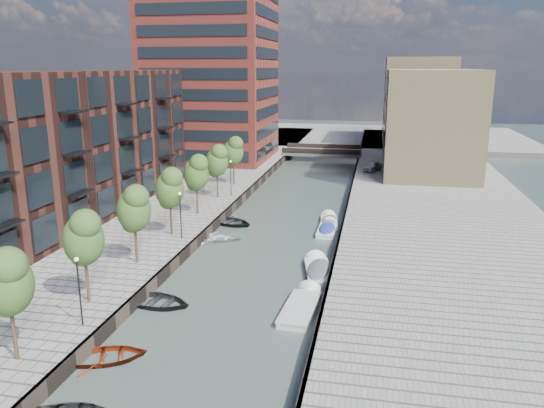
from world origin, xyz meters
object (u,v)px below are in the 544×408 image
(bridge, at_px, (323,152))
(sloop_4, at_px, (230,224))
(motorboat_1, at_px, (318,270))
(tree_1, at_px, (83,236))
(tree_3, at_px, (169,187))
(motorboat_3, at_px, (327,229))
(motorboat_4, at_px, (329,221))
(tree_2, at_px, (134,207))
(sloop_2, at_px, (108,360))
(car, at_px, (372,166))
(tree_4, at_px, (196,172))
(motorboat_2, at_px, (302,306))
(tree_5, at_px, (217,160))
(tree_0, at_px, (7,280))
(sloop_1, at_px, (157,305))
(tree_6, at_px, (233,150))
(sloop_3, at_px, (218,240))

(bridge, bearing_deg, sloop_4, -97.41)
(bridge, relative_size, motorboat_1, 2.30)
(tree_1, relative_size, tree_3, 1.00)
(motorboat_3, height_order, motorboat_4, motorboat_3)
(tree_2, relative_size, sloop_2, 1.39)
(sloop_2, xyz_separation_m, car, (13.33, 52.05, 1.66))
(tree_4, bearing_deg, sloop_4, 2.98)
(sloop_2, bearing_deg, motorboat_2, -72.49)
(tree_4, xyz_separation_m, tree_5, (0.00, 7.00, 0.00))
(tree_0, distance_m, sloop_1, 11.24)
(sloop_1, distance_m, motorboat_1, 12.62)
(bridge, relative_size, tree_6, 2.18)
(tree_3, bearing_deg, tree_1, -90.00)
(tree_2, height_order, sloop_3, tree_2)
(tree_4, relative_size, tree_6, 1.00)
(motorboat_3, bearing_deg, motorboat_4, 92.02)
(tree_2, height_order, tree_4, same)
(tree_6, height_order, sloop_4, tree_6)
(tree_6, distance_m, sloop_1, 33.37)
(tree_5, height_order, sloop_1, tree_5)
(tree_3, xyz_separation_m, sloop_2, (3.67, -18.68, -5.31))
(sloop_1, height_order, motorboat_1, motorboat_1)
(tree_5, height_order, motorboat_4, tree_5)
(motorboat_2, relative_size, motorboat_4, 1.20)
(tree_3, height_order, tree_4, same)
(bridge, xyz_separation_m, tree_1, (-8.50, -61.00, 3.92))
(tree_0, xyz_separation_m, tree_3, (0.00, 21.00, 0.00))
(tree_4, relative_size, sloop_3, 1.31)
(tree_4, bearing_deg, tree_1, -90.00)
(tree_5, xyz_separation_m, sloop_2, (3.67, -32.68, -5.31))
(bridge, relative_size, sloop_4, 2.64)
(sloop_3, bearing_deg, sloop_4, -4.27)
(tree_1, bearing_deg, bridge, 82.07)
(tree_4, xyz_separation_m, motorboat_2, (13.13, -17.29, -5.20))
(tree_1, distance_m, sloop_4, 22.08)
(sloop_1, relative_size, car, 1.25)
(sloop_4, bearing_deg, tree_2, -172.90)
(sloop_4, bearing_deg, tree_4, 113.26)
(tree_1, bearing_deg, tree_4, 90.00)
(sloop_3, xyz_separation_m, motorboat_4, (9.47, 7.58, 0.19))
(tree_4, xyz_separation_m, motorboat_4, (13.04, 2.65, -5.12))
(sloop_1, distance_m, sloop_4, 18.92)
(bridge, height_order, motorboat_1, bridge)
(sloop_3, bearing_deg, tree_4, 28.83)
(bridge, distance_m, tree_5, 34.30)
(motorboat_2, bearing_deg, bridge, 94.62)
(sloop_3, relative_size, motorboat_1, 0.80)
(tree_6, xyz_separation_m, sloop_2, (3.67, -39.68, -5.31))
(tree_5, relative_size, motorboat_2, 1.04)
(tree_4, relative_size, tree_5, 1.00)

